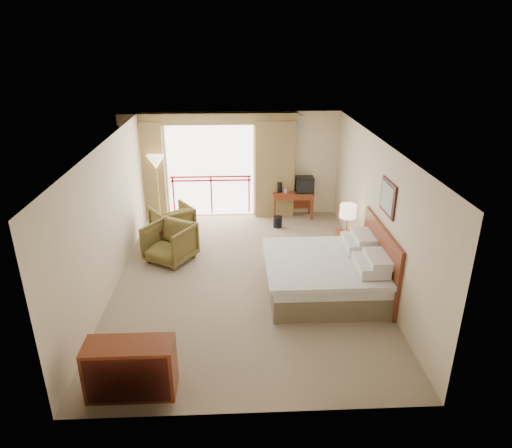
{
  "coord_description": "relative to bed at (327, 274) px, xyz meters",
  "views": [
    {
      "loc": [
        -0.16,
        -7.94,
        4.48
      ],
      "look_at": [
        0.23,
        0.4,
        0.98
      ],
      "focal_mm": 32.0,
      "sensor_mm": 36.0,
      "label": 1
    }
  ],
  "objects": [
    {
      "name": "floor",
      "position": [
        -1.5,
        0.6,
        -0.38
      ],
      "size": [
        7.0,
        7.0,
        0.0
      ],
      "primitive_type": "plane",
      "color": "#89775D",
      "rests_on": "ground"
    },
    {
      "name": "valance",
      "position": [
        -2.3,
        3.98,
        2.17
      ],
      "size": [
        4.4,
        0.22,
        0.28
      ],
      "primitive_type": "cube",
      "color": "olive",
      "rests_on": "wall_back"
    },
    {
      "name": "framed_art",
      "position": [
        0.97,
        0.0,
        1.47
      ],
      "size": [
        0.04,
        0.72,
        0.6
      ],
      "color": "black",
      "rests_on": "wall_right"
    },
    {
      "name": "side_table",
      "position": [
        -3.3,
        1.95,
        -0.02
      ],
      "size": [
        0.48,
        0.48,
        0.53
      ],
      "rotation": [
        0.0,
        0.0,
        0.0
      ],
      "color": "black",
      "rests_on": "floor"
    },
    {
      "name": "tv",
      "position": [
        0.12,
        3.78,
        0.51
      ],
      "size": [
        0.45,
        0.35,
        0.41
      ],
      "rotation": [
        0.0,
        0.0,
        -0.19
      ],
      "color": "black",
      "rests_on": "desk"
    },
    {
      "name": "floor_lamp",
      "position": [
        -3.62,
        3.71,
        1.11
      ],
      "size": [
        0.44,
        0.44,
        1.72
      ],
      "rotation": [
        0.0,
        0.0,
        -0.2
      ],
      "color": "tan",
      "rests_on": "floor"
    },
    {
      "name": "curtain_right",
      "position": [
        -0.65,
        3.95,
        0.87
      ],
      "size": [
        1.0,
        0.26,
        2.5
      ],
      "primitive_type": "cube",
      "color": "olive",
      "rests_on": "wall_back"
    },
    {
      "name": "ceiling",
      "position": [
        -1.5,
        0.6,
        2.32
      ],
      "size": [
        7.0,
        7.0,
        0.0
      ],
      "primitive_type": "plane",
      "rotation": [
        3.14,
        0.0,
        0.0
      ],
      "color": "white",
      "rests_on": "wall_back"
    },
    {
      "name": "balcony_door",
      "position": [
        -2.3,
        4.08,
        0.82
      ],
      "size": [
        2.4,
        0.0,
        2.4
      ],
      "primitive_type": "plane",
      "rotation": [
        1.57,
        0.0,
        0.0
      ],
      "color": "white",
      "rests_on": "wall_back"
    },
    {
      "name": "wastebasket",
      "position": [
        -0.62,
        3.13,
        -0.24
      ],
      "size": [
        0.28,
        0.28,
        0.28
      ],
      "primitive_type": "cylinder",
      "rotation": [
        0.0,
        0.0,
        0.32
      ],
      "color": "black",
      "rests_on": "floor"
    },
    {
      "name": "armchair_near",
      "position": [
        -3.06,
        1.42,
        -0.38
      ],
      "size": [
        1.22,
        1.23,
        0.82
      ],
      "primitive_type": "imported",
      "rotation": [
        0.0,
        0.0,
        -0.54
      ],
      "color": "#4D411E",
      "rests_on": "floor"
    },
    {
      "name": "curtain_left",
      "position": [
        -3.95,
        3.95,
        0.87
      ],
      "size": [
        1.0,
        0.26,
        2.5
      ],
      "primitive_type": "cube",
      "color": "olive",
      "rests_on": "wall_back"
    },
    {
      "name": "nightstand",
      "position": [
        0.69,
        1.43,
        -0.1
      ],
      "size": [
        0.39,
        0.47,
        0.56
      ],
      "primitive_type": "cube",
      "rotation": [
        0.0,
        0.0,
        -0.01
      ],
      "color": "maroon",
      "rests_on": "floor"
    },
    {
      "name": "wall_right",
      "position": [
        1.0,
        0.6,
        0.97
      ],
      "size": [
        0.0,
        7.0,
        7.0
      ],
      "primitive_type": "plane",
      "rotation": [
        1.57,
        0.0,
        -1.57
      ],
      "color": "beige",
      "rests_on": "ground"
    },
    {
      "name": "bed",
      "position": [
        0.0,
        0.0,
        0.0
      ],
      "size": [
        2.13,
        2.06,
        0.97
      ],
      "color": "brown",
      "rests_on": "floor"
    },
    {
      "name": "cup",
      "position": [
        -0.38,
        3.73,
        0.37
      ],
      "size": [
        0.09,
        0.09,
        0.11
      ],
      "primitive_type": "cylinder",
      "rotation": [
        0.0,
        0.0,
        0.28
      ],
      "color": "white",
      "rests_on": "desk"
    },
    {
      "name": "wall_left",
      "position": [
        -4.0,
        0.6,
        0.97
      ],
      "size": [
        0.0,
        7.0,
        7.0
      ],
      "primitive_type": "plane",
      "rotation": [
        1.57,
        0.0,
        1.57
      ],
      "color": "beige",
      "rests_on": "ground"
    },
    {
      "name": "balcony_railing",
      "position": [
        -2.3,
        4.06,
        0.44
      ],
      "size": [
        2.09,
        0.03,
        1.02
      ],
      "color": "#B40F19",
      "rests_on": "wall_back"
    },
    {
      "name": "table_lamp",
      "position": [
        0.69,
        1.48,
        0.65
      ],
      "size": [
        0.34,
        0.34,
        0.61
      ],
      "rotation": [
        0.0,
        0.0,
        0.17
      ],
      "color": "tan",
      "rests_on": "nightstand"
    },
    {
      "name": "headboard",
      "position": [
        0.96,
        0.0,
        0.27
      ],
      "size": [
        0.06,
        2.1,
        1.3
      ],
      "primitive_type": "cube",
      "color": "maroon",
      "rests_on": "wall_right"
    },
    {
      "name": "wall_front",
      "position": [
        -1.5,
        -2.9,
        0.97
      ],
      "size": [
        5.0,
        0.0,
        5.0
      ],
      "primitive_type": "plane",
      "rotation": [
        -1.57,
        0.0,
        0.0
      ],
      "color": "beige",
      "rests_on": "ground"
    },
    {
      "name": "desk",
      "position": [
        -0.18,
        3.83,
        0.16
      ],
      "size": [
        1.06,
        0.51,
        0.69
      ],
      "rotation": [
        0.0,
        0.0,
        0.08
      ],
      "color": "maroon",
      "rests_on": "floor"
    },
    {
      "name": "book",
      "position": [
        -3.3,
        1.95,
        0.15
      ],
      "size": [
        0.2,
        0.23,
        0.02
      ],
      "primitive_type": "imported",
      "rotation": [
        0.0,
        0.0,
        0.28
      ],
      "color": "white",
      "rests_on": "side_table"
    },
    {
      "name": "dresser",
      "position": [
        -3.09,
        -2.45,
        0.01
      ],
      "size": [
        1.17,
        0.5,
        0.78
      ],
      "rotation": [
        0.0,
        0.0,
        0.07
      ],
      "color": "maroon",
      "rests_on": "floor"
    },
    {
      "name": "phone",
      "position": [
        0.64,
        1.28,
        0.22
      ],
      "size": [
        0.17,
        0.14,
        0.07
      ],
      "primitive_type": "cube",
      "rotation": [
        0.0,
        0.0,
        0.06
      ],
      "color": "black",
      "rests_on": "nightstand"
    },
    {
      "name": "wall_back",
      "position": [
        -1.5,
        4.1,
        0.97
      ],
      "size": [
        5.0,
        0.0,
        5.0
      ],
      "primitive_type": "plane",
      "rotation": [
        1.57,
        0.0,
        0.0
      ],
      "color": "beige",
      "rests_on": "ground"
    },
    {
      "name": "coffee_maker",
      "position": [
        -0.53,
        3.78,
        0.44
      ],
      "size": [
        0.15,
        0.15,
        0.27
      ],
      "primitive_type": "cylinder",
      "rotation": [
        0.0,
        0.0,
        -0.26
      ],
      "color": "black",
      "rests_on": "desk"
    },
    {
      "name": "hvac_vent",
      "position": [
        -0.2,
        4.07,
        1.97
      ],
      "size": [
        0.5,
        0.04,
        0.5
      ],
      "primitive_type": "cube",
      "color": "silver",
      "rests_on": "wall_back"
    },
    {
      "name": "armchair_far",
      "position": [
        -3.16,
        2.61,
        -0.38
      ],
      "size": [
        1.18,
        1.19,
        0.79
      ],
      "primitive_type": "imported",
      "rotation": [
        0.0,
        0.0,
        -2.58
      ],
      "color": "#4D411E",
      "rests_on": "floor"
    }
  ]
}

